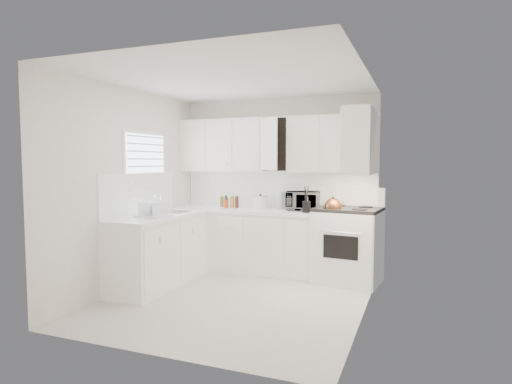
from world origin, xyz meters
The scene contains 32 objects.
floor centered at (0.00, 0.00, 0.00)m, with size 3.20×3.20×0.00m, color silver.
ceiling centered at (0.00, 0.00, 2.60)m, with size 3.20×3.20×0.00m, color white.
wall_back centered at (0.00, 1.60, 1.30)m, with size 3.00×3.00×0.00m, color white.
wall_front centered at (0.00, -1.60, 1.30)m, with size 3.00×3.00×0.00m, color white.
wall_left centered at (-1.50, 0.00, 1.30)m, with size 3.20×3.20×0.00m, color white.
wall_right centered at (1.50, 0.00, 1.30)m, with size 3.20×3.20×0.00m, color white.
window_blinds centered at (-1.48, 0.35, 1.55)m, with size 0.06×0.96×1.06m, color white, non-canonical shape.
lower_cabinets_back centered at (-0.39, 1.30, 0.45)m, with size 2.22×0.60×0.90m, color white, non-canonical shape.
lower_cabinets_left centered at (-1.20, 0.20, 0.45)m, with size 0.60×1.60×0.90m, color white, non-canonical shape.
countertop_back centered at (-0.39, 1.29, 0.93)m, with size 2.24×0.64×0.05m, color white.
countertop_left centered at (-1.19, 0.20, 0.93)m, with size 0.64×1.62×0.05m, color white.
backsplash_back centered at (0.00, 1.59, 1.23)m, with size 2.98×0.02×0.55m, color white.
backsplash_left centered at (-1.49, 0.20, 1.23)m, with size 0.02×1.60×0.55m, color white.
upper_cabinets_back centered at (0.00, 1.44, 1.50)m, with size 3.00×0.33×0.80m, color white, non-canonical shape.
upper_cabinets_right centered at (1.33, 0.82, 1.50)m, with size 0.33×0.90×0.80m, color white, non-canonical shape.
sink centered at (-1.19, 0.55, 1.07)m, with size 0.42×0.38×0.30m, color gray, non-canonical shape.
stove centered at (1.14, 1.25, 0.66)m, with size 0.85×0.70×1.31m, color white, non-canonical shape.
tea_kettle centered at (0.96, 1.09, 1.07)m, with size 0.28×0.24×0.26m, color brown, non-canonical shape.
frying_pan centered at (1.32, 1.41, 0.96)m, with size 0.24×0.40×0.04m, color black, non-canonical shape.
microwave centered at (0.45, 1.43, 1.11)m, with size 0.49×0.27×0.33m, color gray.
rice_cooker centered at (-0.19, 1.39, 1.06)m, with size 0.22×0.22×0.22m, color white, non-canonical shape.
paper_towel centered at (0.07, 1.52, 1.08)m, with size 0.12×0.12×0.27m, color white.
utensil_crock centered at (0.58, 1.13, 1.14)m, with size 0.13×0.13×0.38m, color black, non-canonical shape.
dish_rack centered at (-1.12, -0.03, 1.06)m, with size 0.41×0.31×0.23m, color white, non-canonical shape.
spice_left_0 centered at (-0.85, 1.42, 1.02)m, with size 0.06×0.06×0.13m, color olive.
spice_left_1 centered at (-0.78, 1.33, 1.02)m, with size 0.06×0.06×0.13m, color #216435.
spice_left_2 centered at (-0.70, 1.42, 1.02)m, with size 0.06×0.06×0.13m, color #BF4219.
spice_left_3 centered at (-0.62, 1.33, 1.02)m, with size 0.06×0.06×0.13m, color orange.
spice_left_4 centered at (-0.55, 1.42, 1.02)m, with size 0.06×0.06×0.13m, color #4D1F16.
sauce_right_0 centered at (0.58, 1.46, 1.05)m, with size 0.06×0.06×0.19m, color #BF4219.
sauce_right_1 centered at (0.64, 1.40, 1.05)m, with size 0.06×0.06×0.19m, color orange.
sauce_right_2 centered at (0.69, 1.46, 1.05)m, with size 0.06×0.06×0.19m, color #4D1F16.
Camera 1 is at (2.05, -4.61, 1.67)m, focal length 30.08 mm.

